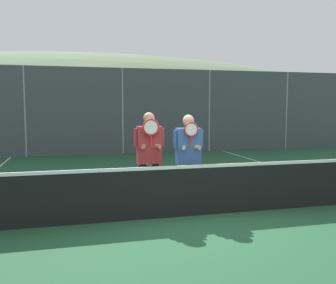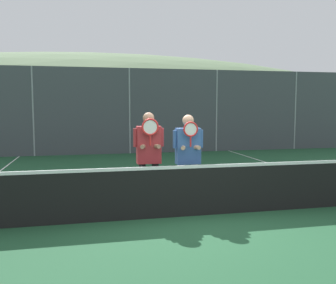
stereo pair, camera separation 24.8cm
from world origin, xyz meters
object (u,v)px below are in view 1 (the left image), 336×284
(player_center_left, at_px, (188,153))
(car_left_of_center, at_px, (60,128))
(player_leftmost, at_px, (149,152))
(car_center, at_px, (169,127))

(player_center_left, distance_m, car_left_of_center, 11.34)
(player_leftmost, height_order, car_center, car_center)
(player_leftmost, xyz_separation_m, car_center, (3.21, 10.87, -0.15))
(player_leftmost, bearing_deg, car_center, 73.52)
(player_center_left, relative_size, car_center, 0.40)
(car_center, bearing_deg, player_leftmost, -106.48)
(player_leftmost, xyz_separation_m, car_left_of_center, (-1.92, 10.93, -0.16))
(car_center, bearing_deg, player_center_left, -102.69)
(player_center_left, height_order, car_left_of_center, car_left_of_center)
(player_center_left, relative_size, car_left_of_center, 0.40)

